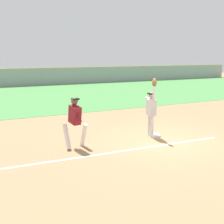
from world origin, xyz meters
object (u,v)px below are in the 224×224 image
at_px(parked_car_blue, 28,77).
at_px(parked_car_silver, 74,75).
at_px(first_base, 154,135).
at_px(baseball, 154,83).
at_px(parked_car_black, 109,74).
at_px(fielder, 151,108).
at_px(runner, 75,119).

relative_size(parked_car_blue, parked_car_silver, 0.97).
xyz_separation_m(first_base, baseball, (-0.14, -0.07, 2.05)).
height_order(first_base, parked_car_black, parked_car_black).
relative_size(fielder, parked_car_blue, 0.52).
bearing_deg(parked_car_silver, fielder, -95.46).
relative_size(first_base, baseball, 5.14).
height_order(runner, parked_car_silver, runner).
height_order(first_base, parked_car_blue, parked_car_blue).
height_order(baseball, parked_car_blue, baseball).
bearing_deg(parked_car_silver, parked_car_blue, -171.87).
relative_size(first_base, fielder, 0.17).
relative_size(fielder, parked_car_silver, 0.50).
bearing_deg(baseball, parked_car_black, 68.74).
distance_m(first_base, parked_car_black, 26.78).
bearing_deg(parked_car_silver, first_base, -95.13).
bearing_deg(runner, parked_car_silver, 61.18).
height_order(runner, parked_car_blue, runner).
bearing_deg(parked_car_silver, baseball, -95.42).
xyz_separation_m(fielder, runner, (-3.06, -0.03, -0.12)).
relative_size(fielder, parked_car_black, 0.50).
distance_m(fielder, parked_car_black, 26.78).
xyz_separation_m(first_base, parked_car_silver, (4.75, 24.69, 0.63)).
bearing_deg(parked_car_blue, fielder, -88.67).
relative_size(first_base, parked_car_black, 0.08).
height_order(fielder, baseball, fielder).
bearing_deg(first_base, fielder, 159.34).
height_order(first_base, baseball, baseball).
xyz_separation_m(fielder, parked_car_silver, (4.89, 24.64, -0.45)).
xyz_separation_m(fielder, parked_car_black, (9.74, 24.94, -0.45)).
bearing_deg(parked_car_blue, runner, -95.83).
relative_size(fielder, runner, 1.33).
distance_m(parked_car_blue, parked_car_silver, 5.64).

